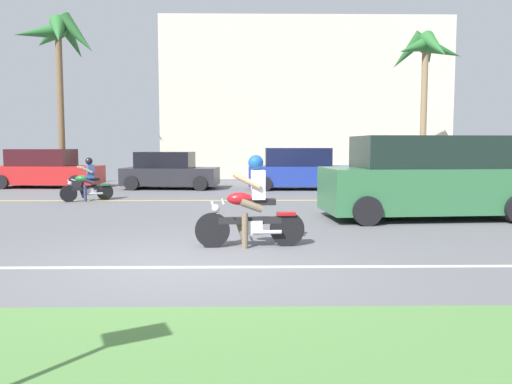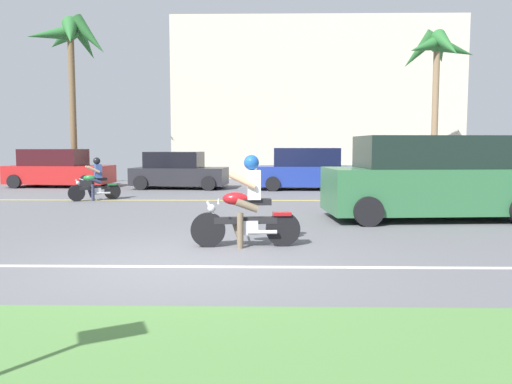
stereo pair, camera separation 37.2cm
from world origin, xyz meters
name	(u,v)px [view 1 (the left image)]	position (x,y,z in m)	size (l,w,h in m)	color
ground	(208,231)	(0.00, 3.00, -0.02)	(56.00, 30.00, 0.04)	slate
lane_line_near	(190,267)	(0.00, -0.24, 0.00)	(50.40, 0.12, 0.01)	silver
lane_line_far	(222,200)	(0.00, 8.64, 0.00)	(50.40, 0.12, 0.01)	yellow
motorcyclist	(251,208)	(0.87, 1.23, 0.66)	(1.85, 0.61, 1.55)	black
suv_nearby	(427,179)	(5.02, 4.58, 0.94)	(5.01, 2.47, 1.93)	#2D663D
parked_car_0	(47,170)	(-7.50, 13.88, 0.74)	(4.29, 2.20, 1.58)	#AD1E1E
parked_car_1	(169,171)	(-2.34, 13.20, 0.69)	(3.84, 2.26, 1.48)	#232328
parked_car_2	(302,170)	(2.96, 12.83, 0.76)	(4.39, 1.98, 1.63)	navy
palm_tree_0	(425,56)	(8.41, 14.83, 5.55)	(3.44, 3.52, 6.65)	#846B4C
palm_tree_1	(59,42)	(-7.41, 15.55, 6.23)	(3.52, 3.64, 7.47)	brown
motorcyclist_distant	(87,183)	(-4.16, 8.55, 0.57)	(1.43, 0.89, 1.35)	black
building_far	(303,101)	(3.86, 21.00, 4.17)	(15.09, 4.00, 8.34)	beige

